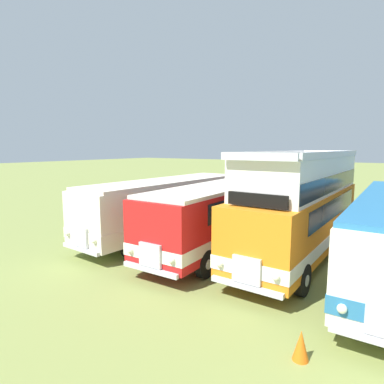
{
  "coord_description": "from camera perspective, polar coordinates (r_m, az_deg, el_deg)",
  "views": [
    {
      "loc": [
        1.9,
        -13.48,
        4.66
      ],
      "look_at": [
        -7.55,
        0.54,
        2.34
      ],
      "focal_mm": 30.3,
      "sensor_mm": 36.0,
      "label": 1
    }
  ],
  "objects": [
    {
      "name": "ground_plane",
      "position": [
        14.39,
        25.03,
        -11.83
      ],
      "size": [
        200.0,
        200.0,
        0.0
      ],
      "primitive_type": "plane",
      "color": "olive"
    },
    {
      "name": "bus_first_in_row",
      "position": [
        17.18,
        -4.21,
        -1.93
      ],
      "size": [
        3.1,
        10.78,
        2.99
      ],
      "color": "silver",
      "rests_on": "ground"
    },
    {
      "name": "bus_second_in_row",
      "position": [
        15.51,
        6.31,
        -3.0
      ],
      "size": [
        2.73,
        11.34,
        2.99
      ],
      "color": "red",
      "rests_on": "ground"
    },
    {
      "name": "bus_third_in_row",
      "position": [
        14.03,
        18.59,
        -2.04
      ],
      "size": [
        2.8,
        9.8,
        4.52
      ],
      "color": "orange",
      "rests_on": "ground"
    },
    {
      "name": "cone_near_end",
      "position": [
        8.23,
        18.62,
        -24.22
      ],
      "size": [
        0.36,
        0.36,
        0.69
      ],
      "primitive_type": "cone",
      "color": "orange",
      "rests_on": "ground"
    },
    {
      "name": "rope_fence_line",
      "position": [
        22.99,
        28.74,
        -3.06
      ],
      "size": [
        23.25,
        0.08,
        1.05
      ],
      "color": "#8C704C",
      "rests_on": "ground"
    }
  ]
}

